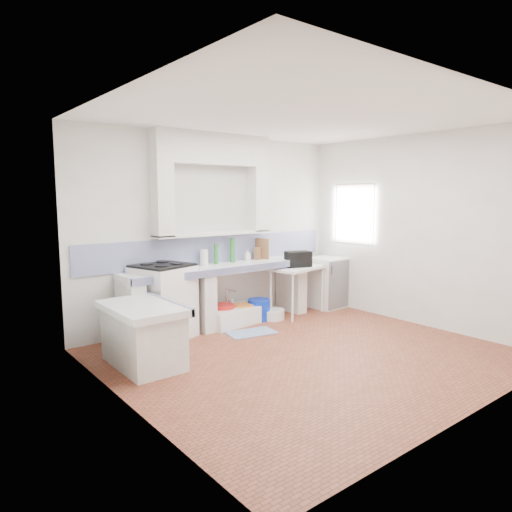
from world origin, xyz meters
TOP-DOWN VIEW (x-y plane):
  - floor at (0.00, 0.00)m, footprint 4.50×4.50m
  - ceiling at (0.00, 0.00)m, footprint 4.50×4.50m
  - wall_back at (0.00, 2.00)m, footprint 4.50×0.00m
  - wall_front at (0.00, -2.00)m, footprint 4.50×0.00m
  - wall_left at (-2.25, 0.00)m, footprint 0.00×4.50m
  - wall_right at (2.25, 0.00)m, footprint 0.00×4.50m
  - alcove_mass at (-0.10, 1.88)m, footprint 1.90×0.25m
  - window_frame at (2.42, 1.20)m, footprint 0.35×0.86m
  - lace_valance at (2.28, 1.20)m, footprint 0.01×0.84m
  - counter_slab at (-0.10, 1.70)m, footprint 3.00×0.60m
  - counter_lip at (-0.10, 1.42)m, footprint 3.00×0.04m
  - counter_pier_left at (-1.50, 1.70)m, footprint 0.20×0.55m
  - counter_pier_mid at (-0.45, 1.70)m, footprint 0.20×0.55m
  - counter_pier_right at (1.30, 1.70)m, footprint 0.20×0.55m
  - peninsula_top at (-1.70, 0.90)m, footprint 0.70×1.10m
  - peninsula_base at (-1.70, 0.90)m, footprint 0.60×1.00m
  - peninsula_lip at (-1.37, 0.90)m, footprint 0.04×1.10m
  - backsplash at (0.00, 1.99)m, footprint 4.27×0.03m
  - stove at (-1.04, 1.70)m, footprint 0.85×0.83m
  - sink at (0.10, 1.66)m, footprint 0.99×0.60m
  - side_table at (1.21, 1.47)m, footprint 1.03×0.70m
  - fridge at (1.97, 1.53)m, footprint 0.58×0.58m
  - bucket_red at (-0.07, 1.70)m, footprint 0.44×0.44m
  - bucket_orange at (0.25, 1.63)m, footprint 0.33×0.33m
  - bucket_blue at (0.53, 1.59)m, footprint 0.43×0.43m
  - basin_white at (0.72, 1.51)m, footprint 0.49×0.49m
  - water_bottle_a at (-0.01, 1.85)m, footprint 0.09×0.09m
  - water_bottle_b at (0.19, 1.85)m, footprint 0.11×0.11m
  - black_bag at (1.21, 1.45)m, footprint 0.44×0.33m
  - green_bottle_a at (-0.08, 1.85)m, footprint 0.08×0.08m
  - green_bottle_b at (0.21, 1.85)m, footprint 0.10×0.10m
  - knife_block at (0.70, 1.85)m, footprint 0.12×0.11m
  - cutting_board at (0.80, 1.85)m, footprint 0.11×0.23m
  - paper_towel at (-0.29, 1.85)m, footprint 0.13×0.13m
  - soap_bottle at (0.50, 1.85)m, footprint 0.09×0.09m
  - rug at (0.00, 1.11)m, footprint 0.73×0.50m

SIDE VIEW (x-z plane):
  - floor at x=0.00m, z-range 0.00..0.00m
  - rug at x=0.00m, z-range 0.00..0.01m
  - basin_white at x=0.72m, z-range 0.00..0.15m
  - sink at x=0.10m, z-range 0.00..0.23m
  - bucket_orange at x=0.25m, z-range 0.00..0.28m
  - water_bottle_a at x=-0.01m, z-range 0.00..0.28m
  - bucket_red at x=-0.07m, z-range 0.00..0.31m
  - bucket_blue at x=0.53m, z-range 0.00..0.32m
  - water_bottle_b at x=0.19m, z-range 0.00..0.32m
  - peninsula_base at x=-1.70m, z-range 0.00..0.62m
  - side_table at x=1.21m, z-range 0.37..0.41m
  - counter_pier_left at x=-1.50m, z-range 0.00..0.82m
  - counter_pier_mid at x=-0.45m, z-range 0.00..0.82m
  - counter_pier_right at x=1.30m, z-range 0.00..0.82m
  - fridge at x=1.97m, z-range 0.00..0.86m
  - stove at x=-1.04m, z-range 0.00..0.97m
  - peninsula_top at x=-1.70m, z-range 0.62..0.70m
  - peninsula_lip at x=-1.37m, z-range 0.61..0.71m
  - counter_slab at x=-0.10m, z-range 0.82..0.90m
  - counter_lip at x=-0.10m, z-range 0.81..0.91m
  - black_bag at x=1.21m, z-range 0.78..1.03m
  - soap_bottle at x=0.50m, z-range 0.90..1.08m
  - knife_block at x=0.70m, z-range 0.90..1.09m
  - paper_towel at x=-0.29m, z-range 0.90..1.13m
  - green_bottle_a at x=-0.08m, z-range 0.90..1.20m
  - cutting_board at x=0.80m, z-range 0.90..1.23m
  - green_bottle_b at x=0.21m, z-range 0.90..1.27m
  - backsplash at x=0.00m, z-range 0.90..1.30m
  - wall_back at x=0.00m, z-range -0.85..3.65m
  - wall_front at x=0.00m, z-range -0.85..3.65m
  - wall_left at x=-2.25m, z-range -0.85..3.65m
  - wall_right at x=2.25m, z-range -0.85..3.65m
  - window_frame at x=2.42m, z-range 1.07..2.13m
  - lace_valance at x=2.28m, z-range 1.86..2.10m
  - alcove_mass at x=-0.10m, z-range 2.35..2.80m
  - ceiling at x=0.00m, z-range 2.80..2.80m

